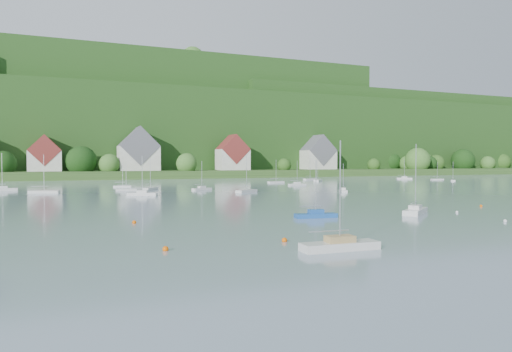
{
  "coord_description": "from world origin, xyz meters",
  "views": [
    {
      "loc": [
        -24.26,
        -9.27,
        6.84
      ],
      "look_at": [
        10.39,
        75.0,
        4.0
      ],
      "focal_mm": 33.31,
      "sensor_mm": 36.0,
      "label": 1
    }
  ],
  "objects": [
    {
      "name": "near_sailboat_1",
      "position": [
        4.25,
        40.96,
        0.4
      ],
      "size": [
        5.32,
        2.12,
        6.98
      ],
      "rotation": [
        0.0,
        0.0,
        -0.13
      ],
      "color": "#1D4F9C",
      "rests_on": "ground"
    },
    {
      "name": "mooring_buoy_4",
      "position": [
        21.92,
        29.24,
        0.0
      ],
      "size": [
        0.39,
        0.39,
        0.39
      ],
      "primitive_type": "sphere",
      "color": "silver",
      "rests_on": "ground"
    },
    {
      "name": "village_building_3",
      "position": [
        45.0,
        186.0,
        9.43
      ],
      "size": [
        13.0,
        10.4,
        15.5
      ],
      "color": "beige",
      "rests_on": "far_shore_strip"
    },
    {
      "name": "near_sailboat_3",
      "position": [
        18.25,
        39.63,
        0.47
      ],
      "size": [
        6.45,
        5.62,
        9.07
      ],
      "rotation": [
        0.0,
        0.0,
        0.66
      ],
      "color": "silver",
      "rests_on": "ground"
    },
    {
      "name": "near_sailboat_2",
      "position": [
        -4.49,
        21.84,
        0.45
      ],
      "size": [
        6.32,
        2.03,
        8.44
      ],
      "rotation": [
        0.0,
        0.0,
        -0.05
      ],
      "color": "silver",
      "rests_on": "ground"
    },
    {
      "name": "mooring_buoy_1",
      "position": [
        24.09,
        38.41,
        0.0
      ],
      "size": [
        0.37,
        0.37,
        0.37
      ],
      "primitive_type": "sphere",
      "color": "silver",
      "rests_on": "ground"
    },
    {
      "name": "mooring_buoy_2",
      "position": [
        34.24,
        43.74,
        0.0
      ],
      "size": [
        0.39,
        0.39,
        0.39
      ],
      "primitive_type": "sphere",
      "color": "#ED5C04",
      "rests_on": "ground"
    },
    {
      "name": "far_shore_strip",
      "position": [
        0.0,
        200.0,
        1.5
      ],
      "size": [
        600.0,
        60.0,
        3.0
      ],
      "primitive_type": "cube",
      "color": "#2A491B",
      "rests_on": "ground"
    },
    {
      "name": "far_sailboat_cluster",
      "position": [
        5.81,
        115.5,
        0.37
      ],
      "size": [
        196.77,
        69.86,
        8.71
      ],
      "color": "silver",
      "rests_on": "ground"
    },
    {
      "name": "village_building_2",
      "position": [
        5.0,
        188.0,
        10.27
      ],
      "size": [
        16.0,
        11.44,
        18.0
      ],
      "color": "beige",
      "rests_on": "far_shore_strip"
    },
    {
      "name": "mooring_buoy_0",
      "position": [
        -6.78,
        26.88,
        0.0
      ],
      "size": [
        0.46,
        0.46,
        0.46
      ],
      "primitive_type": "sphere",
      "color": "#ED5C04",
      "rests_on": "ground"
    },
    {
      "name": "mooring_buoy_3",
      "position": [
        -16.9,
        43.85,
        0.0
      ],
      "size": [
        0.45,
        0.45,
        0.45
      ],
      "primitive_type": "sphere",
      "color": "#ED5C04",
      "rests_on": "ground"
    },
    {
      "name": "forested_ridge",
      "position": [
        0.39,
        268.57,
        22.89
      ],
      "size": [
        620.0,
        181.22,
        69.89
      ],
      "color": "#1A3F14",
      "rests_on": "ground"
    },
    {
      "name": "village_building_4",
      "position": [
        90.0,
        190.0,
        9.59
      ],
      "size": [
        15.0,
        10.4,
        16.5
      ],
      "color": "beige",
      "rests_on": "far_shore_strip"
    },
    {
      "name": "village_building_1",
      "position": [
        -30.0,
        189.0,
        8.75
      ],
      "size": [
        12.0,
        9.36,
        14.0
      ],
      "color": "beige",
      "rests_on": "far_shore_strip"
    },
    {
      "name": "mooring_buoy_5",
      "position": [
        -16.96,
        26.69,
        0.0
      ],
      "size": [
        0.48,
        0.48,
        0.48
      ],
      "primitive_type": "sphere",
      "color": "#ED5C04",
      "rests_on": "ground"
    }
  ]
}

